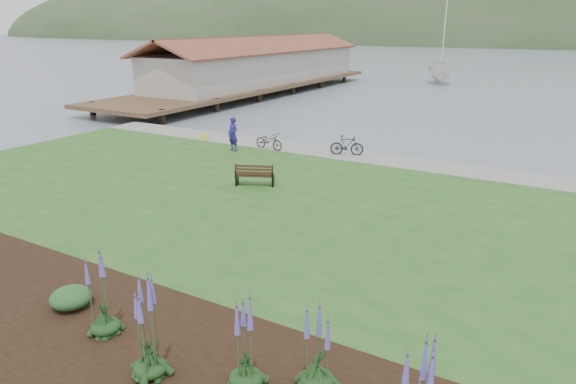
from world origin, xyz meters
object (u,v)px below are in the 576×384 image
park_bench (255,175)px  person (233,131)px  bicycle_a (269,141)px  sailboat (440,84)px

park_bench → person: 6.06m
bicycle_a → sailboat: size_ratio=0.06×
park_bench → sailboat: size_ratio=0.05×
park_bench → person: person is taller
bicycle_a → person: bearing=138.9°
park_bench → bicycle_a: (-2.81, 5.53, -0.02)m
person → bicycle_a: 1.91m
person → bicycle_a: bearing=54.0°
person → sailboat: 39.73m
park_bench → sailboat: (-4.08, 44.03, -0.87)m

